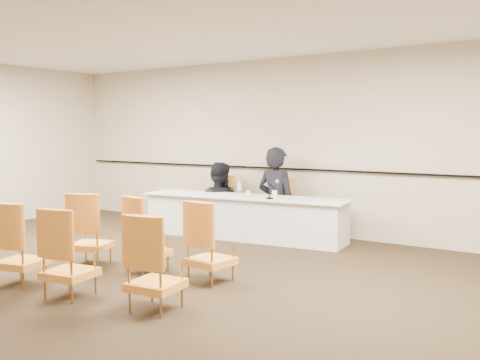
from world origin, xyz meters
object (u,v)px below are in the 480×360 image
panelist_second_chair (218,203)px  aud_chair_front_mid (147,234)px  panelist_main (276,205)px  water_bottle (239,189)px  aud_chair_back_left (21,243)px  coffee_cup (275,195)px  drinking_glass (248,193)px  panelist_second (218,210)px  panel_table (244,217)px  microphone (270,189)px  aud_chair_back_right (156,262)px  aud_chair_front_left (91,228)px  aud_chair_front_right (211,241)px  aud_chair_back_mid (70,252)px  panelist_main_chair (276,207)px

panelist_second_chair → aud_chair_front_mid: 3.06m
panelist_main → water_bottle: panelist_main is taller
aud_chair_back_left → panelist_main: bearing=64.0°
aud_chair_back_left → coffee_cup: bearing=57.8°
water_bottle → aud_chair_back_left: 3.66m
panelist_second_chair → drinking_glass: 1.07m
panelist_main → panelist_second: (-1.12, -0.14, -0.17)m
panelist_second → aud_chair_back_left: (0.23, -4.08, 0.14)m
panel_table → microphone: (0.53, -0.09, 0.49)m
panelist_main → panelist_second: size_ratio=1.14×
drinking_glass → panelist_second: bearing=154.4°
aud_chair_front_mid → aud_chair_back_right: (1.08, -1.00, 0.00)m
aud_chair_front_left → panel_table: bearing=53.7°
drinking_glass → coffee_cup: (0.49, 0.01, 0.01)m
aud_chair_front_right → aud_chair_back_left: bearing=-138.5°
aud_chair_front_left → aud_chair_back_mid: size_ratio=1.00×
coffee_cup → aud_chair_front_left: bearing=-116.3°
panelist_main_chair → panelist_second_chair: 1.13m
panelist_main_chair → water_bottle: (-0.34, -0.61, 0.33)m
panelist_main → aud_chair_front_left: size_ratio=2.06×
panelist_second → microphone: 1.56m
coffee_cup → aud_chair_front_mid: size_ratio=0.13×
panel_table → aud_chair_front_right: (1.12, -2.38, 0.13)m
panelist_main_chair → aud_chair_front_right: same height
panelist_main → aud_chair_front_right: size_ratio=2.06×
aud_chair_front_right → panelist_main_chair: bearing=111.2°
panelist_second_chair → coffee_cup: panelist_second_chair is taller
aud_chair_back_left → drinking_glass: bearing=65.0°
water_bottle → aud_chair_front_left: size_ratio=0.25×
panelist_main_chair → microphone: size_ratio=3.18×
aud_chair_back_left → aud_chair_back_mid: bearing=-13.6°
aud_chair_back_mid → drinking_glass: bearing=82.3°
panelist_second_chair → microphone: size_ratio=3.18×
drinking_glass → microphone: bearing=-9.4°
aud_chair_front_left → aud_chair_front_right: bearing=-15.1°
panel_table → aud_chair_back_left: aud_chair_back_left is taller
aud_chair_back_left → aud_chair_back_right: (1.87, 0.20, 0.00)m
aud_chair_front_left → coffee_cup: bearing=42.3°
panelist_main → aud_chair_front_mid: 3.02m
panel_table → coffee_cup: bearing=-8.6°
aud_chair_front_mid → microphone: bearing=94.9°
panelist_second_chair → aud_chair_back_mid: size_ratio=1.00×
panelist_main → panelist_second: 1.14m
water_bottle → aud_chair_front_right: 2.65m
microphone → aud_chair_front_mid: (-0.35, -2.36, -0.37)m
aud_chair_front_mid → aud_chair_front_right: bearing=17.4°
aud_chair_front_left → aud_chair_front_mid: (0.88, 0.13, 0.00)m
panelist_second → coffee_cup: bearing=141.0°
drinking_glass → aud_chair_front_right: 2.59m
panel_table → microphone: size_ratio=11.56×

